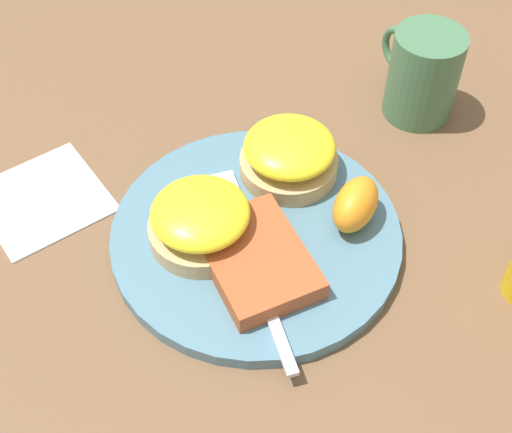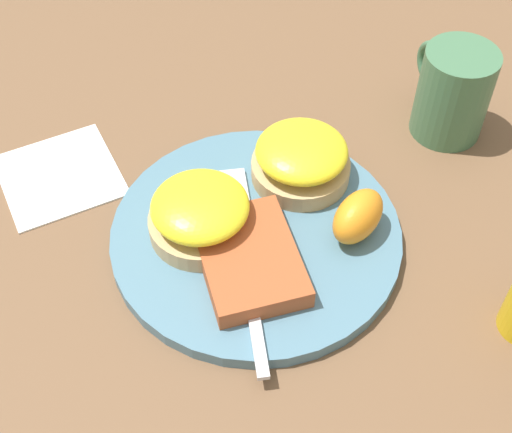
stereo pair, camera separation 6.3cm
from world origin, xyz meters
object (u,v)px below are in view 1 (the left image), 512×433
Objects in this scene: hashbrown_patty at (256,259)px; cup at (423,74)px; sandwich_benedict_left at (289,154)px; sandwich_benedict_right at (201,221)px; orange_wedge at (356,204)px; fork at (247,250)px.

cup reaches higher than hashbrown_patty.
sandwich_benedict_left is at bearing -46.46° from hashbrown_patty.
sandwich_benedict_right is 0.29m from cup.
hashbrown_patty is at bearing 89.29° from orange_wedge.
orange_wedge is at bearing -168.21° from sandwich_benedict_left.
hashbrown_patty is 0.28m from cup.
orange_wedge reaches higher than hashbrown_patty.
hashbrown_patty is at bearing -154.87° from sandwich_benedict_right.
sandwich_benedict_right reaches higher than hashbrown_patty.
fork is (0.02, -0.00, -0.01)m from hashbrown_patty.
cup is at bearing -80.72° from sandwich_benedict_right.
sandwich_benedict_right is at bearing 99.28° from cup.
sandwich_benedict_left is at bearing -75.48° from sandwich_benedict_right.
sandwich_benedict_right is 0.90× the size of cup.
sandwich_benedict_left reaches higher than fork.
sandwich_benedict_left and sandwich_benedict_right have the same top height.
cup is (0.02, -0.17, 0.01)m from sandwich_benedict_left.
cup is at bearing -57.42° from orange_wedge.
orange_wedge is (-0.08, -0.02, -0.00)m from sandwich_benedict_left.
sandwich_benedict_left is 1.57× the size of orange_wedge.
sandwich_benedict_left is at bearing 95.89° from cup.
sandwich_benedict_right is at bearing 67.05° from orange_wedge.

